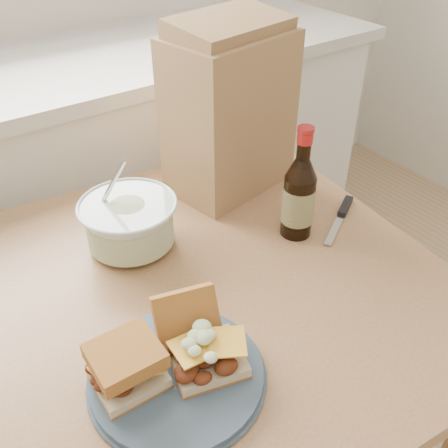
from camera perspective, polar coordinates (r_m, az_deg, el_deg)
cabinet_run at (r=1.76m, az=-21.18°, el=1.02°), size 2.50×0.64×0.94m
dining_table at (r=1.07m, az=-1.66°, el=-10.75°), size 0.99×0.99×0.75m
plate at (r=0.83m, az=-5.40°, el=-16.81°), size 0.28×0.28×0.02m
sandwich_left at (r=0.79m, az=-11.02°, el=-15.63°), size 0.10×0.10×0.08m
sandwich_right at (r=0.82m, az=-2.75°, el=-13.20°), size 0.13×0.18×0.09m
coleslaw_bowl at (r=1.06m, az=-10.71°, el=-0.05°), size 0.20×0.20×0.20m
beer_bottle at (r=1.06m, az=8.55°, el=3.16°), size 0.07×0.07×0.25m
knife at (r=1.19m, az=13.42°, el=1.35°), size 0.18×0.11×0.01m
paper_bag at (r=1.19m, az=0.63°, el=12.35°), size 0.31×0.23×0.37m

